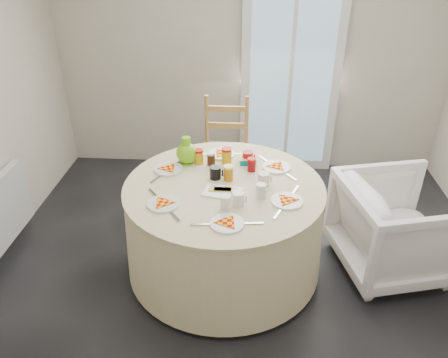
# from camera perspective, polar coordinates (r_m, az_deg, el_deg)

# --- Properties ---
(floor) EXTENTS (4.00, 4.00, 0.00)m
(floor) POSITION_cam_1_polar(r_m,az_deg,el_deg) (3.38, 2.56, -14.00)
(floor) COLOR black
(floor) RESTS_ON ground
(wall_back) EXTENTS (4.00, 0.02, 2.60)m
(wall_back) POSITION_cam_1_polar(r_m,az_deg,el_deg) (4.55, 3.67, 16.75)
(wall_back) COLOR #BCB5A3
(wall_back) RESTS_ON floor
(glass_door) EXTENTS (1.00, 0.08, 2.10)m
(glass_door) POSITION_cam_1_polar(r_m,az_deg,el_deg) (4.58, 8.70, 13.33)
(glass_door) COLOR silver
(glass_door) RESTS_ON floor
(table) EXTENTS (1.48, 1.48, 0.75)m
(table) POSITION_cam_1_polar(r_m,az_deg,el_deg) (3.32, 0.00, -6.36)
(table) COLOR beige
(table) RESTS_ON floor
(wooden_chair) EXTENTS (0.45, 0.42, 1.00)m
(wooden_chair) POSITION_cam_1_polar(r_m,az_deg,el_deg) (4.16, 0.18, 3.27)
(wooden_chair) COLOR #A57747
(wooden_chair) RESTS_ON floor
(armchair) EXTENTS (0.92, 0.96, 0.82)m
(armchair) POSITION_cam_1_polar(r_m,az_deg,el_deg) (3.56, 21.67, -5.67)
(armchair) COLOR white
(armchair) RESTS_ON floor
(place_settings) EXTENTS (1.28, 1.28, 0.02)m
(place_settings) POSITION_cam_1_polar(r_m,az_deg,el_deg) (3.10, 0.00, -0.48)
(place_settings) COLOR silver
(place_settings) RESTS_ON table
(jar_cluster) EXTENTS (0.52, 0.40, 0.14)m
(jar_cluster) POSITION_cam_1_polar(r_m,az_deg,el_deg) (3.32, -0.07, 2.68)
(jar_cluster) COLOR #A2481C
(jar_cluster) RESTS_ON table
(butter_tub) EXTENTS (0.14, 0.10, 0.05)m
(butter_tub) POSITION_cam_1_polar(r_m,az_deg,el_deg) (3.38, 3.13, 2.57)
(butter_tub) COLOR #027A98
(butter_tub) RESTS_ON table
(green_pitcher) EXTENTS (0.19, 0.19, 0.21)m
(green_pitcher) POSITION_cam_1_polar(r_m,az_deg,el_deg) (3.37, -4.92, 3.96)
(green_pitcher) COLOR #70C016
(green_pitcher) RESTS_ON table
(cheese_platter) EXTENTS (0.29, 0.22, 0.03)m
(cheese_platter) POSITION_cam_1_polar(r_m,az_deg,el_deg) (3.01, -0.20, -1.45)
(cheese_platter) COLOR white
(cheese_platter) RESTS_ON table
(mugs_glasses) EXTENTS (0.71, 0.71, 0.11)m
(mugs_glasses) POSITION_cam_1_polar(r_m,az_deg,el_deg) (3.05, 2.04, -0.14)
(mugs_glasses) COLOR #AEA3A5
(mugs_glasses) RESTS_ON table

